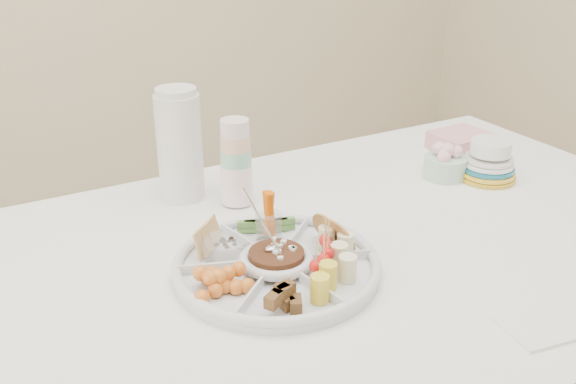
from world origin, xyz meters
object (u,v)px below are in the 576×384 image
party_tray (277,263)px  plate_stack (489,162)px  dining_table (362,379)px  thermos (179,143)px

party_tray → plate_stack: 0.68m
dining_table → party_tray: 0.47m
plate_stack → dining_table: bearing=-166.9°
party_tray → plate_stack: (0.67, 0.14, 0.02)m
dining_table → thermos: size_ratio=5.72×
dining_table → plate_stack: 0.61m
dining_table → thermos: bearing=126.4°
dining_table → party_tray: size_ratio=4.00×
thermos → dining_table: bearing=-53.6°
dining_table → plate_stack: (0.43, 0.10, 0.42)m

